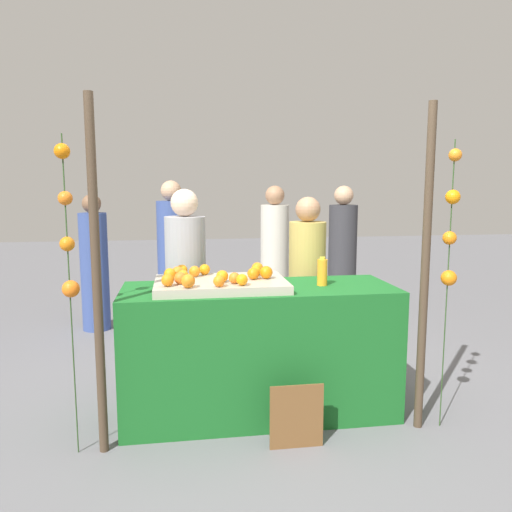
# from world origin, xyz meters

# --- Properties ---
(ground_plane) EXTENTS (24.00, 24.00, 0.00)m
(ground_plane) POSITION_xyz_m (0.00, 0.00, 0.00)
(ground_plane) COLOR slate
(stall_counter) EXTENTS (1.92, 0.70, 0.93)m
(stall_counter) POSITION_xyz_m (0.00, 0.00, 0.46)
(stall_counter) COLOR #196023
(stall_counter) RESTS_ON ground_plane
(orange_tray) EXTENTS (0.91, 0.59, 0.06)m
(orange_tray) POSITION_xyz_m (-0.27, -0.01, 0.96)
(orange_tray) COLOR #B2AD99
(orange_tray) RESTS_ON stall_counter
(orange_0) EXTENTS (0.08, 0.08, 0.08)m
(orange_0) POSITION_xyz_m (-0.55, -0.12, 1.03)
(orange_0) COLOR orange
(orange_0) RESTS_ON orange_tray
(orange_1) EXTENTS (0.09, 0.09, 0.09)m
(orange_1) POSITION_xyz_m (0.02, 0.19, 1.03)
(orange_1) COLOR orange
(orange_1) RESTS_ON orange_tray
(orange_2) EXTENTS (0.08, 0.08, 0.08)m
(orange_2) POSITION_xyz_m (-0.19, -0.16, 1.03)
(orange_2) COLOR orange
(orange_2) RESTS_ON orange_tray
(orange_3) EXTENTS (0.09, 0.09, 0.09)m
(orange_3) POSITION_xyz_m (-0.57, 0.10, 1.03)
(orange_3) COLOR orange
(orange_3) RESTS_ON orange_tray
(orange_4) EXTENTS (0.08, 0.08, 0.08)m
(orange_4) POSITION_xyz_m (-0.27, -0.10, 1.03)
(orange_4) COLOR orange
(orange_4) RESTS_ON orange_tray
(orange_5) EXTENTS (0.09, 0.09, 0.09)m
(orange_5) POSITION_xyz_m (-0.50, -0.25, 1.03)
(orange_5) COLOR orange
(orange_5) RESTS_ON orange_tray
(orange_6) EXTENTS (0.07, 0.07, 0.07)m
(orange_6) POSITION_xyz_m (-0.53, 0.02, 1.03)
(orange_6) COLOR orange
(orange_6) RESTS_ON orange_tray
(orange_7) EXTENTS (0.09, 0.09, 0.09)m
(orange_7) POSITION_xyz_m (0.05, -0.01, 1.03)
(orange_7) COLOR orange
(orange_7) RESTS_ON orange_tray
(orange_8) EXTENTS (0.08, 0.08, 0.08)m
(orange_8) POSITION_xyz_m (-0.37, 0.21, 1.03)
(orange_8) COLOR orange
(orange_8) RESTS_ON orange_tray
(orange_9) EXTENTS (0.08, 0.08, 0.08)m
(orange_9) POSITION_xyz_m (-0.15, -0.23, 1.03)
(orange_9) COLOR orange
(orange_9) RESTS_ON orange_tray
(orange_10) EXTENTS (0.08, 0.08, 0.08)m
(orange_10) POSITION_xyz_m (-0.05, -0.03, 1.03)
(orange_10) COLOR orange
(orange_10) RESTS_ON orange_tray
(orange_11) EXTENTS (0.08, 0.08, 0.08)m
(orange_11) POSITION_xyz_m (-0.30, -0.25, 1.03)
(orange_11) COLOR orange
(orange_11) RESTS_ON orange_tray
(orange_12) EXTENTS (0.08, 0.08, 0.08)m
(orange_12) POSITION_xyz_m (-0.54, 0.20, 1.03)
(orange_12) COLOR orange
(orange_12) RESTS_ON orange_tray
(orange_13) EXTENTS (0.08, 0.08, 0.08)m
(orange_13) POSITION_xyz_m (-0.62, 0.04, 1.03)
(orange_13) COLOR orange
(orange_13) RESTS_ON orange_tray
(orange_14) EXTENTS (0.08, 0.08, 0.08)m
(orange_14) POSITION_xyz_m (-0.01, 0.09, 1.03)
(orange_14) COLOR orange
(orange_14) RESTS_ON orange_tray
(orange_15) EXTENTS (0.08, 0.08, 0.08)m
(orange_15) POSITION_xyz_m (-0.63, -0.18, 1.03)
(orange_15) COLOR orange
(orange_15) RESTS_ON orange_tray
(orange_16) EXTENTS (0.08, 0.08, 0.08)m
(orange_16) POSITION_xyz_m (-0.45, 0.14, 1.03)
(orange_16) COLOR orange
(orange_16) RESTS_ON orange_tray
(juice_bottle) EXTENTS (0.07, 0.07, 0.21)m
(juice_bottle) POSITION_xyz_m (0.46, -0.01, 1.03)
(juice_bottle) COLOR orange
(juice_bottle) RESTS_ON stall_counter
(chalkboard_sign) EXTENTS (0.34, 0.03, 0.43)m
(chalkboard_sign) POSITION_xyz_m (0.15, -0.53, 0.20)
(chalkboard_sign) COLOR brown
(chalkboard_sign) RESTS_ON ground_plane
(vendor_left) EXTENTS (0.32, 0.32, 1.61)m
(vendor_left) POSITION_xyz_m (-0.51, 0.58, 0.75)
(vendor_left) COLOR #99999E
(vendor_left) RESTS_ON ground_plane
(vendor_right) EXTENTS (0.31, 0.31, 1.55)m
(vendor_right) POSITION_xyz_m (0.51, 0.63, 0.72)
(vendor_right) COLOR tan
(vendor_right) RESTS_ON ground_plane
(crowd_person_0) EXTENTS (0.33, 0.33, 1.64)m
(crowd_person_0) POSITION_xyz_m (0.54, 2.25, 0.76)
(crowd_person_0) COLOR beige
(crowd_person_0) RESTS_ON ground_plane
(crowd_person_1) EXTENTS (0.33, 0.33, 1.64)m
(crowd_person_1) POSITION_xyz_m (1.33, 2.14, 0.76)
(crowd_person_1) COLOR #333338
(crowd_person_1) RESTS_ON ground_plane
(crowd_person_2) EXTENTS (0.34, 0.34, 1.70)m
(crowd_person_2) POSITION_xyz_m (-0.64, 2.30, 0.79)
(crowd_person_2) COLOR #384C8C
(crowd_person_2) RESTS_ON ground_plane
(crowd_person_3) EXTENTS (0.31, 0.31, 1.55)m
(crowd_person_3) POSITION_xyz_m (-1.52, 2.37, 0.72)
(crowd_person_3) COLOR #384C8C
(crowd_person_3) RESTS_ON ground_plane
(canopy_post_left) EXTENTS (0.06, 0.06, 2.17)m
(canopy_post_left) POSITION_xyz_m (-1.04, -0.39, 1.08)
(canopy_post_left) COLOR #473828
(canopy_post_left) RESTS_ON ground_plane
(canopy_post_right) EXTENTS (0.06, 0.06, 2.17)m
(canopy_post_right) POSITION_xyz_m (1.04, -0.39, 1.08)
(canopy_post_right) COLOR #473828
(canopy_post_right) RESTS_ON ground_plane
(garland_strand_left) EXTENTS (0.10, 0.11, 1.93)m
(garland_strand_left) POSITION_xyz_m (-1.20, -0.39, 1.37)
(garland_strand_left) COLOR #2D4C23
(garland_strand_left) RESTS_ON ground_plane
(garland_strand_right) EXTENTS (0.11, 0.10, 1.93)m
(garland_strand_right) POSITION_xyz_m (1.20, -0.41, 1.36)
(garland_strand_right) COLOR #2D4C23
(garland_strand_right) RESTS_ON ground_plane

